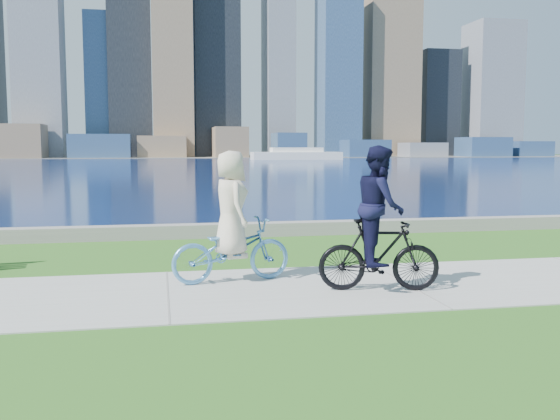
{
  "coord_description": "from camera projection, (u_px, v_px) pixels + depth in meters",
  "views": [
    {
      "loc": [
        -0.09,
        -9.87,
        2.35
      ],
      "look_at": [
        2.23,
        2.14,
        1.1
      ],
      "focal_mm": 40.0,
      "sensor_mm": 36.0,
      "label": 1
    }
  ],
  "objects": [
    {
      "name": "concrete_path",
      "position": [
        168.0,
        294.0,
        9.9
      ],
      "size": [
        80.0,
        3.5,
        0.02
      ],
      "primitive_type": "cube",
      "color": "#A0A09B",
      "rests_on": "ground"
    },
    {
      "name": "ferry_far",
      "position": [
        296.0,
        155.0,
        111.3
      ],
      "size": [
        15.99,
        4.57,
        2.17
      ],
      "color": "white",
      "rests_on": "ground"
    },
    {
      "name": "far_shore",
      "position": [
        160.0,
        157.0,
        136.88
      ],
      "size": [
        320.0,
        30.0,
        0.12
      ],
      "primitive_type": "cube",
      "color": "slate",
      "rests_on": "ground"
    },
    {
      "name": "bay_water",
      "position": [
        160.0,
        165.0,
        80.23
      ],
      "size": [
        320.0,
        131.0,
        0.01
      ],
      "primitive_type": "cube",
      "color": "#0C1E4E",
      "rests_on": "ground"
    },
    {
      "name": "ground",
      "position": [
        168.0,
        295.0,
        9.9
      ],
      "size": [
        320.0,
        320.0,
        0.0
      ],
      "primitive_type": "plane",
      "color": "#265917",
      "rests_on": "ground"
    },
    {
      "name": "city_skyline",
      "position": [
        168.0,
        51.0,
        134.46
      ],
      "size": [
        175.74,
        22.69,
        76.0
      ],
      "color": "slate",
      "rests_on": "ground"
    },
    {
      "name": "cyclist_woman",
      "position": [
        231.0,
        233.0,
        10.71
      ],
      "size": [
        1.11,
        2.2,
        2.26
      ],
      "rotation": [
        0.0,
        0.0,
        1.76
      ],
      "color": "#5495CD",
      "rests_on": "ground"
    },
    {
      "name": "seawall",
      "position": [
        164.0,
        232.0,
        15.94
      ],
      "size": [
        90.0,
        0.5,
        0.35
      ],
      "primitive_type": "cube",
      "color": "gray",
      "rests_on": "ground"
    },
    {
      "name": "cyclist_man",
      "position": [
        379.0,
        230.0,
        10.01
      ],
      "size": [
        0.97,
        2.02,
        2.35
      ],
      "rotation": [
        0.0,
        0.0,
        1.35
      ],
      "color": "black",
      "rests_on": "ground"
    }
  ]
}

